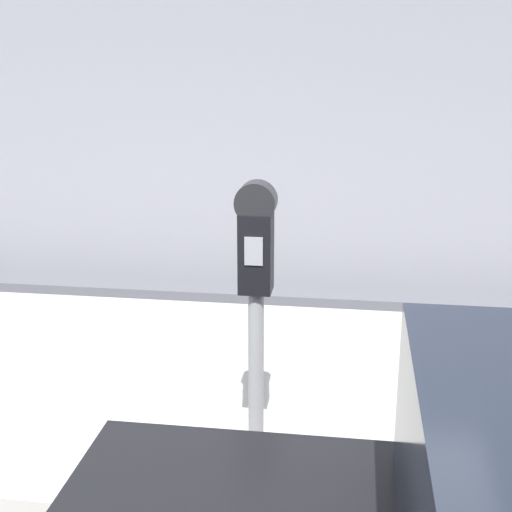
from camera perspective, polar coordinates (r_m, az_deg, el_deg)
The scene contains 3 objects.
sidewalk at distance 4.71m, azimuth -0.23°, elevation -10.71°, with size 24.00×2.80×0.13m.
building_facade at distance 6.32m, azimuth 2.69°, elevation 17.68°, with size 24.00×0.30×4.70m.
parking_meter at distance 3.31m, azimuth -0.00°, elevation -2.41°, with size 0.19×0.15×1.51m.
Camera 1 is at (0.61, -1.94, 2.23)m, focal length 50.00 mm.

